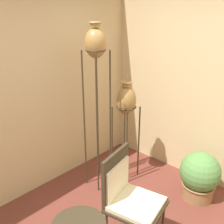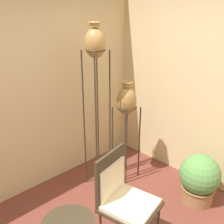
% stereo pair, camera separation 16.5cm
% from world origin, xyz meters
% --- Properties ---
extents(wall_back, '(7.40, 0.06, 2.70)m').
position_xyz_m(wall_back, '(0.00, 1.73, 1.35)').
color(wall_back, '#D1B784').
rests_on(wall_back, ground_plane).
extents(vase_stand_tall, '(0.25, 0.25, 2.12)m').
position_xyz_m(vase_stand_tall, '(0.64, 1.17, 1.79)').
color(vase_stand_tall, '#382D1E').
rests_on(vase_stand_tall, ground_plane).
extents(vase_stand_medium, '(0.28, 0.28, 1.40)m').
position_xyz_m(vase_stand_medium, '(1.03, 1.02, 1.11)').
color(vase_stand_medium, '#382D1E').
rests_on(vase_stand_medium, ground_plane).
extents(chair, '(0.57, 0.59, 0.99)m').
position_xyz_m(chair, '(0.17, 0.26, 0.56)').
color(chair, '#382D1E').
rests_on(chair, ground_plane).
extents(potted_plant, '(0.49, 0.49, 0.63)m').
position_xyz_m(potted_plant, '(1.28, 0.03, 0.32)').
color(potted_plant, olive).
rests_on(potted_plant, ground_plane).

